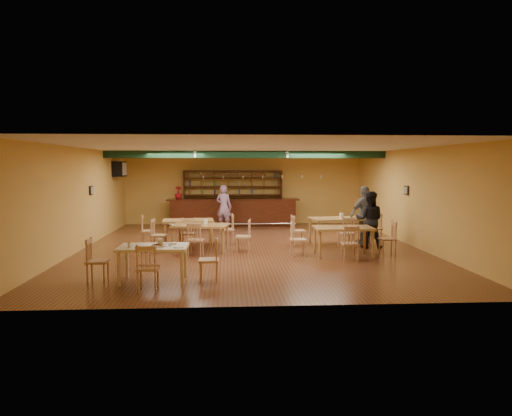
{
  "coord_description": "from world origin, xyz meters",
  "views": [
    {
      "loc": [
        -0.69,
        -14.11,
        2.47
      ],
      "look_at": [
        0.2,
        0.6,
        1.15
      ],
      "focal_mm": 33.13,
      "sensor_mm": 36.0,
      "label": 1
    }
  ],
  "objects": [
    {
      "name": "pizza_server",
      "position": [
        -2.02,
        -4.04,
        0.79
      ],
      "size": [
        0.3,
        0.27,
        0.0
      ],
      "primitive_type": "cube",
      "rotation": [
        0.0,
        0.0,
        -0.7
      ],
      "color": "silver",
      "rests_on": "pizza_tray"
    },
    {
      "name": "dining_table_c",
      "position": [
        -1.47,
        -0.59,
        0.4
      ],
      "size": [
        1.7,
        1.16,
        0.79
      ],
      "primitive_type": "cube",
      "rotation": [
        0.0,
        0.0,
        -0.14
      ],
      "color": "olive",
      "rests_on": "ground"
    },
    {
      "name": "near_table",
      "position": [
        -2.27,
        -4.09,
        0.39
      ],
      "size": [
        1.45,
        0.93,
        0.77
      ],
      "primitive_type": "cube",
      "rotation": [
        0.0,
        0.0,
        -0.0
      ],
      "color": "#D0BD8B",
      "rests_on": "ground"
    },
    {
      "name": "dining_table_a",
      "position": [
        -1.93,
        0.66,
        0.39
      ],
      "size": [
        1.66,
        1.09,
        0.79
      ],
      "primitive_type": "cube",
      "rotation": [
        0.0,
        0.0,
        0.1
      ],
      "color": "olive",
      "rests_on": "ground"
    },
    {
      "name": "patron_bar",
      "position": [
        -0.84,
        4.33,
        0.86
      ],
      "size": [
        0.74,
        0.62,
        1.73
      ],
      "primitive_type": "imported",
      "rotation": [
        0.0,
        0.0,
        2.77
      ],
      "color": "#9B4FAB",
      "rests_on": "ground"
    },
    {
      "name": "bar_counter",
      "position": [
        -0.46,
        5.15,
        0.56
      ],
      "size": [
        5.35,
        0.85,
        1.13
      ],
      "primitive_type": "cube",
      "color": "black",
      "rests_on": "ground"
    },
    {
      "name": "picture_left",
      "position": [
        -4.97,
        1.0,
        1.7
      ],
      "size": [
        0.04,
        0.34,
        0.28
      ],
      "primitive_type": "cube",
      "color": "black",
      "rests_on": "wall_left"
    },
    {
      "name": "track_rail_right",
      "position": [
        1.4,
        3.4,
        2.94
      ],
      "size": [
        0.05,
        2.5,
        0.05
      ],
      "primitive_type": "cube",
      "color": "silver",
      "rests_on": "ceiling"
    },
    {
      "name": "ac_unit",
      "position": [
        -4.8,
        4.2,
        2.35
      ],
      "size": [
        0.34,
        0.7,
        0.48
      ],
      "primitive_type": "cube",
      "color": "silver",
      "rests_on": "wall_left"
    },
    {
      "name": "patron_right_a",
      "position": [
        3.56,
        -0.28,
        0.86
      ],
      "size": [
        0.99,
        0.88,
        1.71
      ],
      "primitive_type": "imported",
      "rotation": [
        0.0,
        0.0,
        2.82
      ],
      "color": "black",
      "rests_on": "ground"
    },
    {
      "name": "track_rail_left",
      "position": [
        -1.8,
        3.4,
        2.94
      ],
      "size": [
        0.05,
        2.5,
        0.05
      ],
      "primitive_type": "cube",
      "color": "silver",
      "rests_on": "ceiling"
    },
    {
      "name": "parmesan_shaker",
      "position": [
        -2.74,
        -4.25,
        0.83
      ],
      "size": [
        0.07,
        0.07,
        0.11
      ],
      "primitive_type": "cylinder",
      "rotation": [
        0.0,
        0.0,
        -0.0
      ],
      "color": "#EAE5C6",
      "rests_on": "near_table"
    },
    {
      "name": "pizza_tray",
      "position": [
        -2.17,
        -4.09,
        0.78
      ],
      "size": [
        0.41,
        0.41,
        0.01
      ],
      "primitive_type": "cylinder",
      "rotation": [
        0.0,
        0.0,
        -0.04
      ],
      "color": "silver",
      "rests_on": "near_table"
    },
    {
      "name": "patron_right_b",
      "position": [
        3.68,
        0.57,
        0.92
      ],
      "size": [
        1.16,
        0.78,
        1.84
      ],
      "primitive_type": "imported",
      "rotation": [
        0.0,
        0.0,
        3.48
      ],
      "color": "slate",
      "rests_on": "ground"
    },
    {
      "name": "dining_table_b",
      "position": [
        2.76,
        0.52,
        0.41
      ],
      "size": [
        1.79,
        1.24,
        0.83
      ],
      "primitive_type": "cube",
      "rotation": [
        0.0,
        0.0,
        0.15
      ],
      "color": "olive",
      "rests_on": "ground"
    },
    {
      "name": "dining_table_d",
      "position": [
        2.48,
        -1.43,
        0.4
      ],
      "size": [
        1.6,
        0.97,
        0.8
      ],
      "primitive_type": "cube",
      "rotation": [
        0.0,
        0.0,
        -0.01
      ],
      "color": "olive",
      "rests_on": "ground"
    },
    {
      "name": "floor",
      "position": [
        0.0,
        0.0,
        0.0
      ],
      "size": [
        12.0,
        12.0,
        0.0
      ],
      "primitive_type": "plane",
      "color": "#522B17",
      "rests_on": "ground"
    },
    {
      "name": "poinsettia",
      "position": [
        -2.68,
        5.15,
        1.39
      ],
      "size": [
        0.37,
        0.37,
        0.51
      ],
      "primitive_type": "imported",
      "rotation": [
        0.0,
        0.0,
        0.35
      ],
      "color": "#A50F18",
      "rests_on": "bar_counter"
    },
    {
      "name": "ceiling_beam",
      "position": [
        0.0,
        2.8,
        2.87
      ],
      "size": [
        10.0,
        0.3,
        0.25
      ],
      "primitive_type": "cube",
      "color": "black",
      "rests_on": "ceiling"
    },
    {
      "name": "napkin_stack",
      "position": [
        -1.91,
        -3.89,
        0.79
      ],
      "size": [
        0.24,
        0.2,
        0.03
      ],
      "primitive_type": "cube",
      "rotation": [
        0.0,
        0.0,
        0.3
      ],
      "color": "white",
      "rests_on": "near_table"
    },
    {
      "name": "picture_right",
      "position": [
        4.97,
        0.5,
        1.7
      ],
      "size": [
        0.04,
        0.34,
        0.28
      ],
      "primitive_type": "cube",
      "color": "black",
      "rests_on": "wall_right"
    },
    {
      "name": "side_plate",
      "position": [
        -1.71,
        -4.3,
        0.78
      ],
      "size": [
        0.22,
        0.22,
        0.01
      ],
      "primitive_type": "cylinder",
      "rotation": [
        0.0,
        0.0,
        -0.0
      ],
      "color": "white",
      "rests_on": "near_table"
    },
    {
      "name": "back_bar_hutch",
      "position": [
        -0.46,
        5.78,
        1.14
      ],
      "size": [
        4.14,
        0.4,
        2.28
      ],
      "primitive_type": "cube",
      "color": "black",
      "rests_on": "ground"
    }
  ]
}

